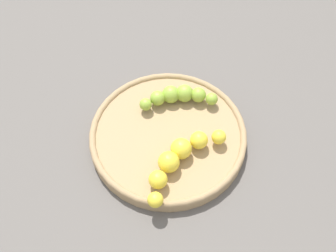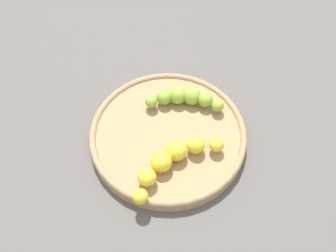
% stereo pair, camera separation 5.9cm
% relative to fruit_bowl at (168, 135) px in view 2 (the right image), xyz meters
% --- Properties ---
extents(ground_plane, '(2.40, 2.40, 0.00)m').
position_rel_fruit_bowl_xyz_m(ground_plane, '(0.00, 0.00, -0.01)').
color(ground_plane, '#56514C').
extents(fruit_bowl, '(0.24, 0.24, 0.02)m').
position_rel_fruit_bowl_xyz_m(fruit_bowl, '(0.00, 0.00, 0.00)').
color(fruit_bowl, '#A08259').
rests_on(fruit_bowl, ground_plane).
extents(banana_green, '(0.04, 0.12, 0.03)m').
position_rel_fruit_bowl_xyz_m(banana_green, '(0.06, -0.02, 0.02)').
color(banana_green, '#8CAD38').
rests_on(banana_green, fruit_bowl).
extents(banana_yellow, '(0.12, 0.11, 0.03)m').
position_rel_fruit_bowl_xyz_m(banana_yellow, '(-0.05, -0.01, 0.02)').
color(banana_yellow, yellow).
rests_on(banana_yellow, fruit_bowl).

